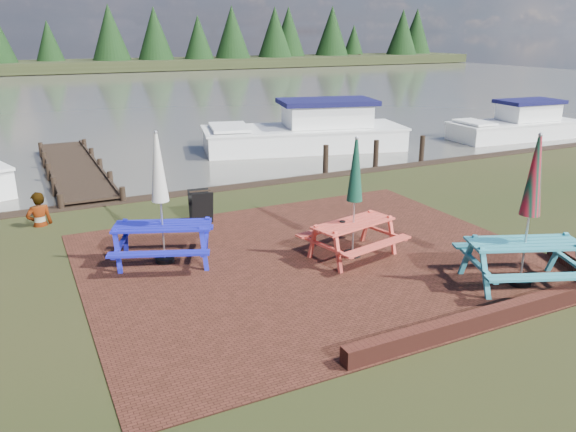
% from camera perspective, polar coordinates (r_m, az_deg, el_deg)
% --- Properties ---
extents(ground, '(120.00, 120.00, 0.00)m').
position_cam_1_polar(ground, '(10.73, 5.21, -6.32)').
color(ground, black).
rests_on(ground, ground).
extents(paving, '(9.00, 7.50, 0.02)m').
position_cam_1_polar(paving, '(11.51, 2.63, -4.44)').
color(paving, '#391A12').
rests_on(paving, ground).
extents(brick_wall, '(6.21, 1.79, 0.30)m').
position_cam_1_polar(brick_wall, '(10.31, 22.82, -7.92)').
color(brick_wall, '#4C1E16').
rests_on(brick_wall, ground).
extents(water, '(120.00, 60.00, 0.02)m').
position_cam_1_polar(water, '(45.80, -20.01, 11.60)').
color(water, '#43413A').
rests_on(water, ground).
extents(far_treeline, '(120.00, 10.00, 8.10)m').
position_cam_1_polar(far_treeline, '(74.48, -23.15, 15.95)').
color(far_treeline, black).
rests_on(far_treeline, ground).
extents(picnic_table_teal, '(2.52, 2.40, 2.78)m').
position_cam_1_polar(picnic_table_teal, '(10.91, 23.05, -1.81)').
color(picnic_table_teal, teal).
rests_on(picnic_table_teal, ground).
extents(picnic_table_red, '(2.08, 1.93, 2.48)m').
position_cam_1_polar(picnic_table_red, '(11.46, 6.69, -0.08)').
color(picnic_table_red, '#DE4839').
rests_on(picnic_table_red, ground).
extents(picnic_table_blue, '(2.39, 2.27, 2.65)m').
position_cam_1_polar(picnic_table_blue, '(11.34, -12.69, -0.29)').
color(picnic_table_blue, '#1619AB').
rests_on(picnic_table_blue, ground).
extents(chalkboard, '(0.53, 0.54, 0.82)m').
position_cam_1_polar(chalkboard, '(13.70, -8.84, 0.95)').
color(chalkboard, black).
rests_on(chalkboard, ground).
extents(jetty, '(1.76, 9.08, 1.00)m').
position_cam_1_polar(jetty, '(20.11, -20.89, 4.60)').
color(jetty, black).
rests_on(jetty, ground).
extents(boat_near, '(8.61, 4.65, 2.21)m').
position_cam_1_polar(boat_near, '(23.24, 2.07, 8.35)').
color(boat_near, white).
rests_on(boat_near, ground).
extents(boat_far, '(6.19, 2.59, 1.89)m').
position_cam_1_polar(boat_far, '(27.66, 22.21, 8.43)').
color(boat_far, white).
rests_on(boat_far, ground).
extents(person, '(0.66, 0.49, 1.65)m').
position_cam_1_polar(person, '(14.52, -24.25, 2.16)').
color(person, gray).
rests_on(person, ground).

